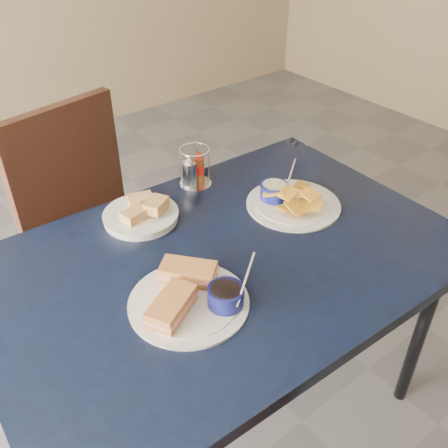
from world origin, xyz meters
TOP-DOWN VIEW (x-y plane):
  - ground at (0.00, 0.00)m, footprint 6.00×6.00m
  - dining_table at (0.17, -0.11)m, footprint 1.35×0.92m
  - chair_far at (0.08, 0.56)m, footprint 0.53×0.51m
  - sandwich_plate at (-0.00, -0.21)m, footprint 0.31×0.30m
  - plantain_plate at (0.49, -0.04)m, footprint 0.30×0.30m
  - bread_basket at (0.08, 0.18)m, footprint 0.23×0.23m
  - condiment_caddy at (0.33, 0.25)m, footprint 0.11×0.11m

SIDE VIEW (x-z plane):
  - ground at x=0.00m, z-range 0.00..0.00m
  - chair_far at x=0.08m, z-range 0.07..1.04m
  - dining_table at x=0.17m, z-range 0.32..1.07m
  - plantain_plate at x=0.49m, z-range 0.71..0.83m
  - bread_basket at x=0.08m, z-range 0.74..0.80m
  - sandwich_plate at x=0.00m, z-range 0.71..0.83m
  - condiment_caddy at x=0.33m, z-range 0.74..0.87m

